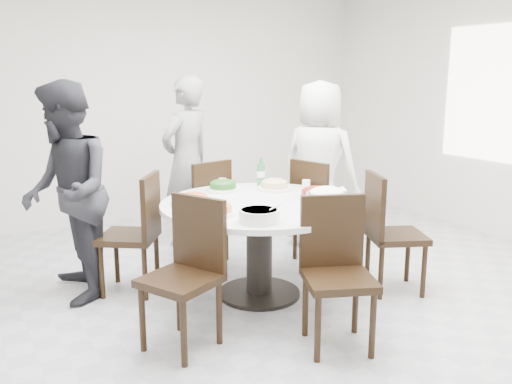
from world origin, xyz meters
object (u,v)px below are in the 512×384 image
diner_middle (187,162)px  rice_bowl (327,202)px  dining_table (259,249)px  chair_nw (129,234)px  chair_sw (180,277)px  chair_se (397,233)px  chair_ne (322,210)px  chair_n (200,211)px  chair_s (339,276)px  soup_bowl (259,216)px  diner_right (319,165)px  beverage_bottle (261,172)px  diner_left (67,193)px

diner_middle → rice_bowl: diner_middle is taller
dining_table → chair_nw: 1.04m
chair_sw → chair_se: (1.84, 0.02, 0.00)m
dining_table → chair_ne: size_ratio=1.58×
chair_se → chair_n: bearing=60.6°
chair_ne → rice_bowl: 1.17m
chair_s → soup_bowl: bearing=144.1°
chair_se → chair_nw: bearing=85.0°
chair_se → rice_bowl: chair_se is taller
rice_bowl → dining_table: bearing=121.3°
chair_sw → dining_table: bearing=93.1°
dining_table → chair_ne: (0.93, 0.44, 0.10)m
chair_n → diner_middle: bearing=-114.3°
chair_sw → diner_right: diner_right is taller
chair_s → beverage_bottle: bearing=101.0°
soup_bowl → beverage_bottle: size_ratio=1.10×
rice_bowl → diner_right: bearing=55.6°
soup_bowl → chair_n: bearing=81.2°
chair_ne → chair_nw: same height
chair_sw → diner_middle: bearing=129.7°
chair_sw → rice_bowl: 1.18m
chair_nw → chair_ne: bearing=120.4°
chair_sw → diner_left: (-0.42, 1.15, 0.36)m
diner_left → chair_n: bearing=109.6°
chair_n → chair_sw: 1.66m
diner_left → diner_middle: bearing=128.1°
chair_nw → diner_right: 2.05m
chair_se → beverage_bottle: 1.24m
chair_n → diner_right: 1.28m
rice_bowl → chair_s: bearing=-119.1°
chair_n → chair_ne: bearing=138.4°
chair_s → diner_middle: size_ratio=0.56×
chair_nw → rice_bowl: 1.59m
chair_n → soup_bowl: (-0.23, -1.46, 0.32)m
dining_table → rice_bowl: size_ratio=4.96×
diner_right → diner_middle: bearing=27.5°
chair_sw → chair_se: bearing=64.5°
chair_nw → dining_table: bearing=90.3°
chair_sw → rice_bowl: bearing=64.1°
soup_bowl → rice_bowl: bearing=0.8°
chair_nw → chair_s: bearing=64.1°
chair_ne → chair_se: bearing=169.2°
chair_ne → diner_left: (-2.20, 0.24, 0.36)m
chair_s → rice_bowl: bearing=83.5°
chair_se → soup_bowl: bearing=115.6°
diner_right → diner_left: 2.43m
chair_sw → chair_s: bearing=34.5°
chair_s → chair_sw: bearing=173.2°
chair_se → diner_middle: (-0.94, 1.98, 0.37)m
diner_middle → beverage_bottle: 1.05m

